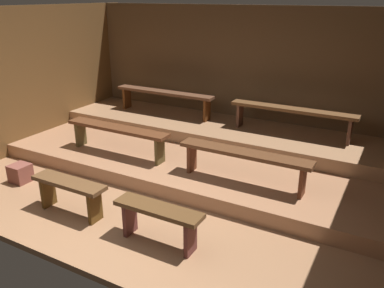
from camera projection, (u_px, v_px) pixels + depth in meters
ground at (182, 178)px, 6.23m from camera, size 6.93×4.94×0.08m
wall_back at (237, 74)px, 7.49m from camera, size 6.93×0.06×2.50m
wall_left at (35, 78)px, 7.17m from camera, size 0.06×4.94×2.50m
platform_lower at (201, 155)px, 6.70m from camera, size 6.13×2.86×0.22m
platform_middle at (220, 131)px, 7.24m from camera, size 6.13×1.36×0.22m
bench_floor_left at (69, 189)px, 5.03m from camera, size 1.06×0.27×0.47m
bench_floor_right at (158, 216)px, 4.41m from camera, size 1.06×0.27×0.47m
bench_lower_left at (117, 132)px, 6.35m from camera, size 1.86×0.27×0.47m
bench_lower_right at (244, 157)px, 5.36m from camera, size 1.86×0.27×0.47m
bench_middle_left at (165, 95)px, 7.72m from camera, size 2.11×0.27×0.47m
bench_middle_right at (292, 112)px, 6.58m from camera, size 2.11×0.27×0.47m
wooden_crate_floor at (20, 173)px, 5.97m from camera, size 0.27×0.27×0.27m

